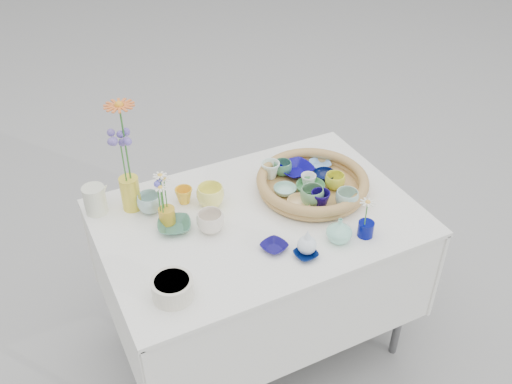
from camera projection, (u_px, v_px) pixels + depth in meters
name	position (u px, v px, depth m)	size (l,w,h in m)	color
ground	(258.00, 340.00, 2.74)	(80.00, 80.00, 0.00)	#979795
display_table	(258.00, 340.00, 2.74)	(1.26, 0.86, 0.77)	white
wicker_tray	(312.00, 183.00, 2.40)	(0.47, 0.47, 0.08)	#A07E47
tray_ceramic_0	(296.00, 170.00, 2.49)	(0.15, 0.15, 0.04)	#090377
tray_ceramic_1	(325.00, 176.00, 2.46)	(0.10, 0.10, 0.03)	#050E3A
tray_ceramic_2	(335.00, 181.00, 2.39)	(0.09, 0.09, 0.07)	gold
tray_ceramic_3	(310.00, 188.00, 2.38)	(0.12, 0.12, 0.04)	#529B5D
tray_ceramic_4	(312.00, 196.00, 2.30)	(0.10, 0.10, 0.08)	#5F9564
tray_ceramic_5	(285.00, 190.00, 2.37)	(0.10, 0.10, 0.03)	#99CDB7
tray_ceramic_6	(270.00, 170.00, 2.45)	(0.08, 0.08, 0.08)	white
tray_ceramic_7	(308.00, 181.00, 2.40)	(0.06, 0.06, 0.06)	white
tray_ceramic_8	(320.00, 164.00, 2.54)	(0.09, 0.09, 0.02)	#74A4D8
tray_ceramic_9	(320.00, 200.00, 2.28)	(0.08, 0.08, 0.07)	#120750
tray_ceramic_10	(300.00, 203.00, 2.30)	(0.10, 0.10, 0.03)	#FFD18D
tray_ceramic_11	(347.00, 199.00, 2.29)	(0.09, 0.09, 0.07)	#9BC7B7
tray_ceramic_12	(283.00, 168.00, 2.47)	(0.08, 0.08, 0.06)	#3D7A55
loose_ceramic_0	(184.00, 195.00, 2.34)	(0.07, 0.07, 0.07)	yellow
loose_ceramic_1	(210.00, 196.00, 2.32)	(0.11, 0.11, 0.09)	#FFF971
loose_ceramic_2	(174.00, 226.00, 2.21)	(0.13, 0.13, 0.03)	#3D745A
loose_ceramic_3	(210.00, 222.00, 2.19)	(0.11, 0.11, 0.08)	beige
loose_ceramic_4	(274.00, 247.00, 2.12)	(0.09, 0.09, 0.02)	#120D5B
loose_ceramic_5	(149.00, 203.00, 2.29)	(0.10, 0.10, 0.08)	#9EC3BF
loose_ceramic_6	(306.00, 255.00, 2.09)	(0.08, 0.08, 0.02)	#05154A
fluted_bowl	(173.00, 288.00, 1.91)	(0.14, 0.14, 0.07)	beige
bud_vase_paleblue	(307.00, 241.00, 2.08)	(0.07, 0.07, 0.11)	silver
bud_vase_seafoam	(339.00, 230.00, 2.14)	(0.10, 0.10, 0.10)	#8DDCBF
bud_vase_cobalt	(366.00, 229.00, 2.17)	(0.06, 0.06, 0.06)	#010765
single_daisy	(366.00, 214.00, 2.12)	(0.07, 0.07, 0.12)	white
tall_vase_yellow	(130.00, 193.00, 2.29)	(0.08, 0.08, 0.15)	yellow
gerbera	(125.00, 143.00, 2.15)	(0.13, 0.13, 0.34)	orange
hydrangea	(123.00, 161.00, 2.18)	(0.08, 0.08, 0.26)	#6654A6
white_pitcher	(95.00, 200.00, 2.27)	(0.13, 0.09, 0.12)	beige
daisy_cup	(167.00, 216.00, 2.23)	(0.07, 0.07, 0.07)	gold
daisy_posy	(163.00, 192.00, 2.16)	(0.08, 0.08, 0.16)	white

